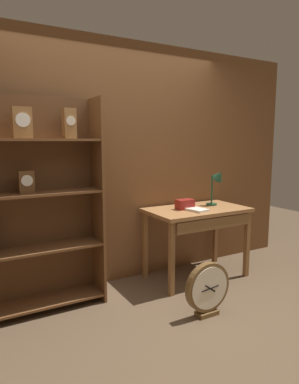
% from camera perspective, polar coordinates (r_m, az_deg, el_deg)
% --- Properties ---
extents(ground_plane, '(10.00, 10.00, 0.00)m').
position_cam_1_polar(ground_plane, '(3.00, 5.80, -22.49)').
color(ground_plane, brown).
extents(back_wood_panel, '(4.80, 0.05, 2.60)m').
position_cam_1_polar(back_wood_panel, '(3.70, -5.50, 4.71)').
color(back_wood_panel, brown).
rests_on(back_wood_panel, ground).
extents(bookshelf, '(1.35, 0.33, 1.94)m').
position_cam_1_polar(bookshelf, '(3.17, -21.03, -2.30)').
color(bookshelf, brown).
rests_on(bookshelf, ground).
extents(workbench, '(1.13, 0.65, 0.80)m').
position_cam_1_polar(workbench, '(3.85, 8.16, -4.29)').
color(workbench, '#9E6B3D').
rests_on(workbench, ground).
extents(desk_lamp, '(0.20, 0.20, 0.43)m').
position_cam_1_polar(desk_lamp, '(4.02, 11.34, 1.91)').
color(desk_lamp, '#1E472D').
rests_on(desk_lamp, workbench).
extents(toolbox_small, '(0.19, 0.12, 0.11)m').
position_cam_1_polar(toolbox_small, '(3.78, 5.94, -2.06)').
color(toolbox_small, maroon).
rests_on(toolbox_small, workbench).
extents(open_repair_manual, '(0.20, 0.25, 0.02)m').
position_cam_1_polar(open_repair_manual, '(3.70, 7.97, -2.97)').
color(open_repair_manual, silver).
rests_on(open_repair_manual, workbench).
extents(round_clock_large, '(0.45, 0.11, 0.49)m').
position_cam_1_polar(round_clock_large, '(3.17, 9.71, -15.69)').
color(round_clock_large, brown).
rests_on(round_clock_large, ground).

